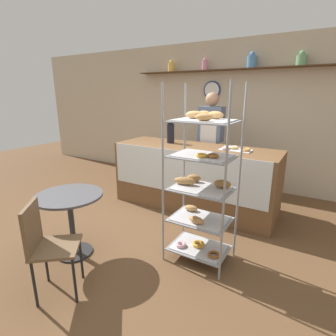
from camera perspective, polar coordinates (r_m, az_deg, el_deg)
The scene contains 9 objects.
ground_plane at distance 3.35m, azimuth -3.86°, elevation -15.64°, with size 14.00×14.00×0.00m, color brown.
back_wall at distance 5.25m, azimuth 12.71°, elevation 11.31°, with size 10.00×0.30×2.70m.
display_counter at distance 4.11m, azimuth 5.62°, elevation -2.03°, with size 2.50×0.80×0.98m.
pastry_rack at distance 2.71m, azimuth 7.18°, elevation -3.36°, with size 0.66×0.48×1.86m.
person_worker at distance 4.50m, azimuth 9.22°, elevation 5.85°, with size 0.40×0.23×1.78m.
cafe_table at distance 3.07m, azimuth -20.52°, elevation -8.47°, with size 0.72×0.72×0.71m.
cafe_chair at distance 2.57m, azimuth -25.18°, elevation -14.07°, with size 0.53×0.53×0.87m.
coffee_carafe at distance 4.23m, azimuth 0.56°, elevation 7.75°, with size 0.12×0.12×0.35m.
donut_tray_counter at distance 3.80m, azimuth 14.33°, elevation 4.08°, with size 0.43×0.26×0.05m.
Camera 1 is at (1.65, -2.34, 1.75)m, focal length 28.00 mm.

